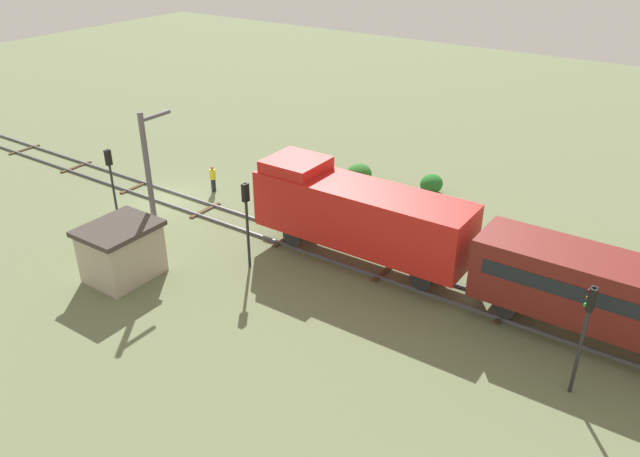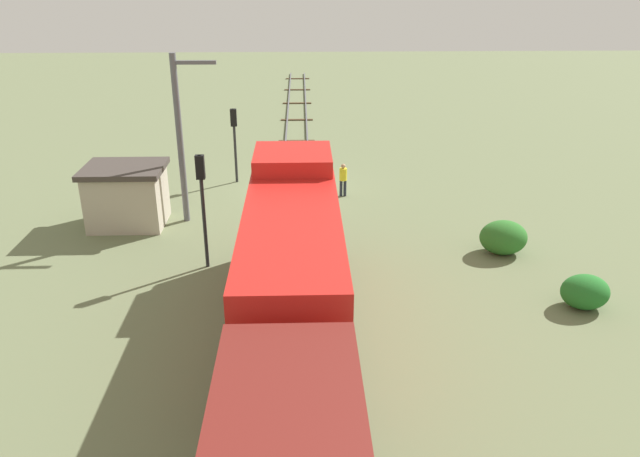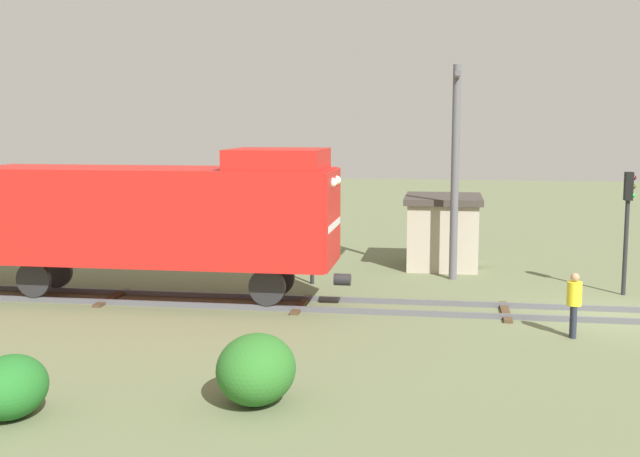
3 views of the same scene
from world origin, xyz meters
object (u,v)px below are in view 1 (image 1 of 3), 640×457
Objects in this scene: locomotive at (357,213)px; traffic_signal_far at (586,322)px; catenary_mast at (150,181)px; relay_hut at (122,251)px; worker_near_track at (213,177)px; traffic_signal_mid at (246,210)px; traffic_signal_near at (110,170)px.

traffic_signal_far is at bearing 72.64° from locomotive.
relay_hut is at bearing 8.39° from catenary_mast.
relay_hut is (9.90, 3.40, 0.40)m from worker_near_track.
catenary_mast is (1.53, -4.80, 0.88)m from traffic_signal_mid.
traffic_signal_near is at bearing -107.66° from catenary_mast.
relay_hut is (2.57, 0.38, -2.61)m from catenary_mast.
traffic_signal_near is 0.53× the size of catenary_mast.
traffic_signal_mid is at bearing 136.51° from worker_near_track.
traffic_signal_far reaches higher than traffic_signal_mid.
locomotive is 11.46m from relay_hut.
locomotive is 6.82× the size of worker_near_track.
traffic_signal_far is at bearing 89.27° from traffic_signal_mid.
worker_near_track is at bearing -161.04° from relay_hut.
worker_near_track is (-5.60, 2.43, -1.78)m from traffic_signal_near.
relay_hut is (4.10, -4.42, -1.72)m from traffic_signal_mid.
traffic_signal_mid is 1.29× the size of relay_hut.
traffic_signal_mid is at bearing 107.74° from catenary_mast.
traffic_signal_far is at bearing 93.73° from catenary_mast.
worker_near_track is at bearing -101.35° from locomotive.
locomotive is at bearing 161.73° from worker_near_track.
traffic_signal_far reaches higher than traffic_signal_near.
traffic_signal_mid reaches higher than traffic_signal_near.
traffic_signal_far is 1.30× the size of relay_hut.
locomotive is at bearing -107.36° from traffic_signal_far.
locomotive reaches higher than worker_near_track.
traffic_signal_near is (3.20, -14.38, -0.00)m from locomotive.
locomotive is 12.07m from traffic_signal_far.
traffic_signal_near is at bearing -90.88° from traffic_signal_far.
traffic_signal_mid is 6.27m from relay_hut.
traffic_signal_far reaches higher than relay_hut.
traffic_signal_far is 20.51m from catenary_mast.
traffic_signal_far is at bearing 101.00° from relay_hut.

